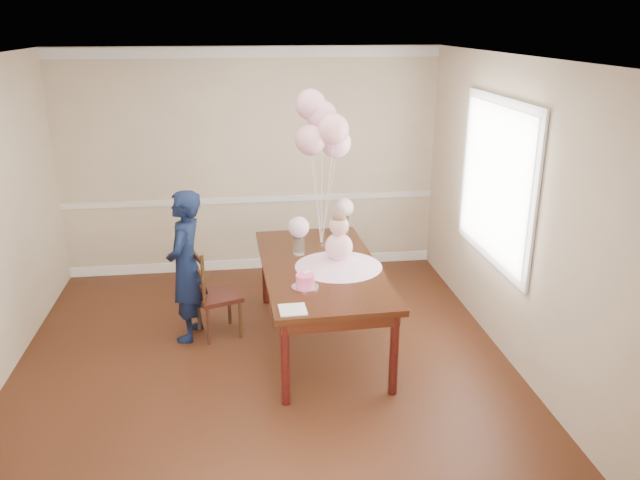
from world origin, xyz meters
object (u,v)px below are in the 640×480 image
(dining_chair_seat, at_px, (218,296))
(woman, at_px, (186,266))
(birthday_cake, at_px, (305,281))
(dining_table_top, at_px, (321,268))

(dining_chair_seat, height_order, woman, woman)
(birthday_cake, height_order, dining_chair_seat, birthday_cake)
(dining_table_top, height_order, dining_chair_seat, dining_table_top)
(dining_table_top, relative_size, dining_chair_seat, 5.39)
(dining_table_top, distance_m, woman, 1.30)
(dining_chair_seat, bearing_deg, birthday_cake, -64.39)
(birthday_cake, bearing_deg, dining_table_top, 67.74)
(birthday_cake, relative_size, dining_chair_seat, 0.40)
(dining_table_top, bearing_deg, birthday_cake, -113.96)
(birthday_cake, xyz_separation_m, dining_chair_seat, (-0.78, 0.79, -0.46))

